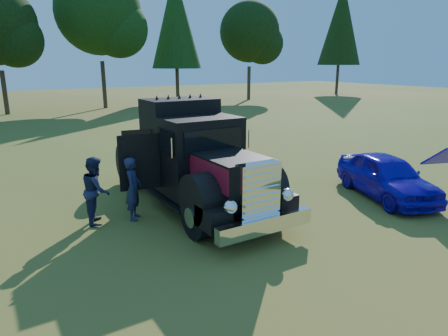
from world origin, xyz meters
The scene contains 5 objects.
ground centered at (0.00, 0.00, 0.00)m, with size 120.00×120.00×0.00m, color #2F5619.
diamond_t_truck centered at (-1.08, 2.94, 1.28)m, with size 3.37×7.16×3.00m.
hotrod_coupe centered at (4.24, 0.45, 0.67)m, with size 2.78×4.35×1.89m.
spectator_near centered at (-2.95, 2.81, 0.84)m, with size 0.61×0.40×1.67m, color #1A253D.
spectator_far centered at (-3.83, 3.10, 0.87)m, with size 0.84×0.66×1.74m, color #1F2C49.
Camera 1 is at (-6.18, -6.85, 4.02)m, focal length 32.00 mm.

